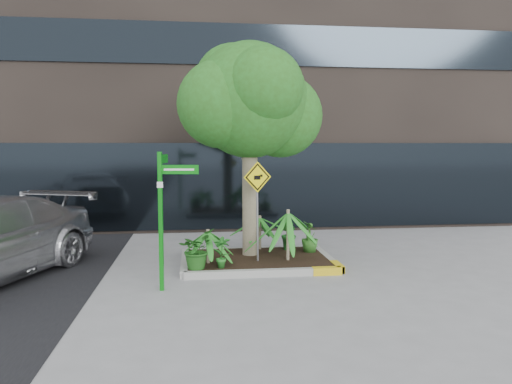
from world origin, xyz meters
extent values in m
plane|color=gray|center=(0.00, 0.00, 0.00)|extent=(80.00, 80.00, 0.00)
cube|color=#2D2621|center=(0.50, 8.50, 7.50)|extent=(18.00, 8.00, 15.00)
cube|color=#9E9E99|center=(0.20, 1.40, 0.07)|extent=(3.20, 0.15, 0.15)
cube|color=#9E9E99|center=(0.20, -0.80, 0.07)|extent=(3.20, 0.15, 0.15)
cube|color=#9E9E99|center=(-1.40, 0.30, 0.07)|extent=(0.15, 2.20, 0.15)
cube|color=#9E9E99|center=(1.80, 0.30, 0.07)|extent=(0.15, 2.20, 0.15)
cube|color=gold|center=(1.50, -0.80, 0.07)|extent=(0.60, 0.17, 0.15)
cube|color=black|center=(0.20, 0.30, 0.12)|extent=(3.05, 2.05, 0.06)
cylinder|color=gray|center=(0.07, 0.61, 1.60)|extent=(0.34, 0.34, 3.21)
cylinder|color=gray|center=(0.18, 0.61, 2.78)|extent=(0.61, 0.17, 1.04)
sphere|color=#275719|center=(0.07, 0.61, 3.63)|extent=(2.57, 2.57, 2.57)
sphere|color=#275719|center=(0.82, 0.93, 3.31)|extent=(1.92, 1.92, 1.92)
sphere|color=#275719|center=(-0.57, 0.40, 3.53)|extent=(1.92, 1.92, 1.92)
sphere|color=#275719|center=(0.29, -0.03, 3.85)|extent=(1.71, 1.71, 1.71)
sphere|color=#275719|center=(-0.25, 1.15, 4.06)|extent=(1.82, 1.82, 1.82)
cylinder|color=gray|center=(0.83, -0.02, 0.70)|extent=(0.07, 0.07, 1.11)
cylinder|color=gray|center=(-0.90, -0.10, 0.51)|extent=(0.07, 0.07, 0.72)
cylinder|color=gray|center=(0.37, 1.18, 0.56)|extent=(0.07, 0.07, 0.81)
imported|color=#1D5217|center=(-1.15, -0.55, 0.55)|extent=(0.96, 0.96, 0.79)
imported|color=#29621D|center=(1.50, 0.73, 0.51)|extent=(0.48, 0.48, 0.72)
imported|color=#257725|center=(-0.63, -0.55, 0.49)|extent=(0.41, 0.41, 0.67)
imported|color=#1B601E|center=(1.05, 0.97, 0.54)|extent=(0.49, 0.49, 0.79)
cube|color=#0B7A11|center=(-1.78, -1.50, 1.26)|extent=(0.08, 0.08, 2.52)
cube|color=#0B7A11|center=(-1.44, -1.55, 2.21)|extent=(0.70, 0.12, 0.16)
cube|color=#0B7A11|center=(-1.73, -1.16, 2.39)|extent=(0.12, 0.70, 0.16)
cube|color=white|center=(-1.44, -1.56, 2.21)|extent=(0.54, 0.08, 0.04)
cube|color=white|center=(-1.74, -1.16, 2.39)|extent=(0.08, 0.54, 0.04)
cube|color=white|center=(-1.78, -1.54, 1.94)|extent=(0.11, 0.02, 0.11)
cylinder|color=slate|center=(0.17, 0.01, 1.13)|extent=(0.08, 0.10, 1.97)
cube|color=yellow|center=(0.17, -0.02, 1.96)|extent=(0.62, 0.26, 0.66)
cube|color=black|center=(0.17, -0.03, 1.96)|extent=(0.55, 0.22, 0.59)
cube|color=yellow|center=(0.17, -0.03, 1.96)|extent=(0.46, 0.18, 0.50)
cube|color=black|center=(0.16, -0.04, 1.95)|extent=(0.15, 0.06, 0.09)
camera|label=1|loc=(-1.15, -10.53, 2.65)|focal=35.00mm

